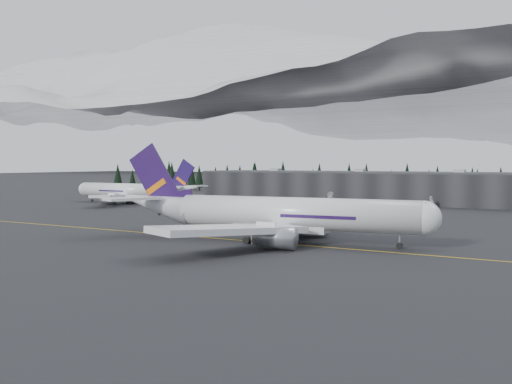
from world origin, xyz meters
The scene contains 8 objects.
ground centered at (0.00, 0.00, 0.00)m, with size 1400.00×1400.00×0.00m, color black.
taxiline centered at (0.00, -2.00, 0.01)m, with size 400.00×0.40×0.02m, color gold.
terminal centered at (0.00, 125.00, 6.30)m, with size 160.00×30.00×12.60m.
treeline centered at (0.00, 162.00, 7.50)m, with size 360.00×20.00×15.00m, color black.
jet_main centered at (14.42, -0.20, 5.86)m, with size 70.56×64.78×20.79m.
jet_parked centered at (-83.65, 68.28, 5.01)m, with size 60.46×55.82×17.78m.
gse_vehicle_a centered at (-13.06, 100.65, 0.70)m, with size 2.34×5.07×1.41m, color silver.
gse_vehicle_b centered at (24.13, 105.15, 0.72)m, with size 1.70×4.23×1.44m, color silver.
Camera 1 is at (71.34, -103.95, 16.49)m, focal length 40.00 mm.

